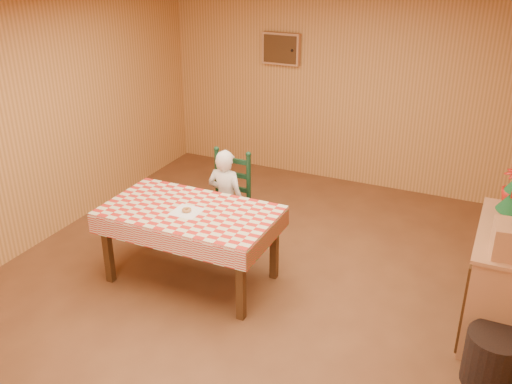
# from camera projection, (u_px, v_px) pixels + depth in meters

# --- Properties ---
(ground) EXTENTS (6.00, 6.00, 0.00)m
(ground) POSITION_uv_depth(u_px,v_px,m) (247.00, 289.00, 5.54)
(ground) COLOR brown
(ground) RESTS_ON ground
(cabin_walls) EXTENTS (5.10, 6.05, 2.65)m
(cabin_walls) POSITION_uv_depth(u_px,v_px,m) (271.00, 92.00, 5.23)
(cabin_walls) COLOR #C98A48
(cabin_walls) RESTS_ON ground
(dining_table) EXTENTS (1.66, 0.96, 0.77)m
(dining_table) POSITION_uv_depth(u_px,v_px,m) (190.00, 217.00, 5.42)
(dining_table) COLOR #452912
(dining_table) RESTS_ON ground
(ladder_chair) EXTENTS (0.44, 0.40, 1.08)m
(ladder_chair) POSITION_uv_depth(u_px,v_px,m) (228.00, 203.00, 6.14)
(ladder_chair) COLOR black
(ladder_chair) RESTS_ON ground
(seated_child) EXTENTS (0.41, 0.27, 1.12)m
(seated_child) POSITION_uv_depth(u_px,v_px,m) (226.00, 200.00, 6.07)
(seated_child) COLOR silver
(seated_child) RESTS_ON ground
(napkin) EXTENTS (0.26, 0.26, 0.00)m
(napkin) POSITION_uv_depth(u_px,v_px,m) (187.00, 212.00, 5.34)
(napkin) COLOR white
(napkin) RESTS_ON dining_table
(donut) EXTENTS (0.11, 0.11, 0.03)m
(donut) POSITION_uv_depth(u_px,v_px,m) (187.00, 210.00, 5.33)
(donut) COLOR #B37840
(donut) RESTS_ON napkin
(shelf_unit) EXTENTS (0.54, 1.24, 0.93)m
(shelf_unit) POSITION_uv_depth(u_px,v_px,m) (502.00, 280.00, 4.84)
(shelf_unit) COLOR tan
(shelf_unit) RESTS_ON ground
(storage_bin) EXTENTS (0.54, 0.54, 0.44)m
(storage_bin) POSITION_uv_depth(u_px,v_px,m) (494.00, 359.00, 4.30)
(storage_bin) COLOR black
(storage_bin) RESTS_ON ground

